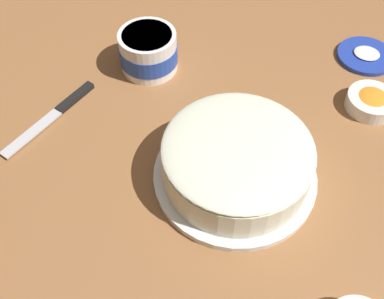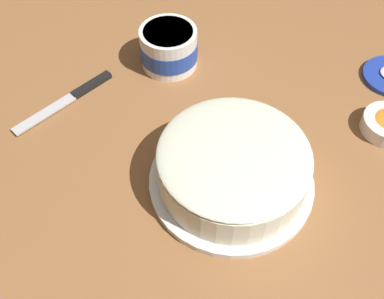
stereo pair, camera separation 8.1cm
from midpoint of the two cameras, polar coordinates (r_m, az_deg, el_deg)
ground_plane at (r=0.85m, az=-5.51°, el=-0.54°), size 1.54×1.54×0.00m
frosted_cake at (r=0.77m, az=2.71°, el=-1.82°), size 0.29×0.29×0.10m
frosting_tub at (r=0.99m, az=-7.96°, el=12.19°), size 0.13×0.13×0.09m
frosting_tub_lid at (r=1.09m, az=19.24°, el=11.09°), size 0.13×0.13×0.02m
spreading_knife at (r=0.96m, az=-19.00°, el=4.46°), size 0.10×0.23×0.01m
sprinkle_bowl_orange at (r=0.96m, az=19.63°, el=5.67°), size 0.10×0.10×0.03m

